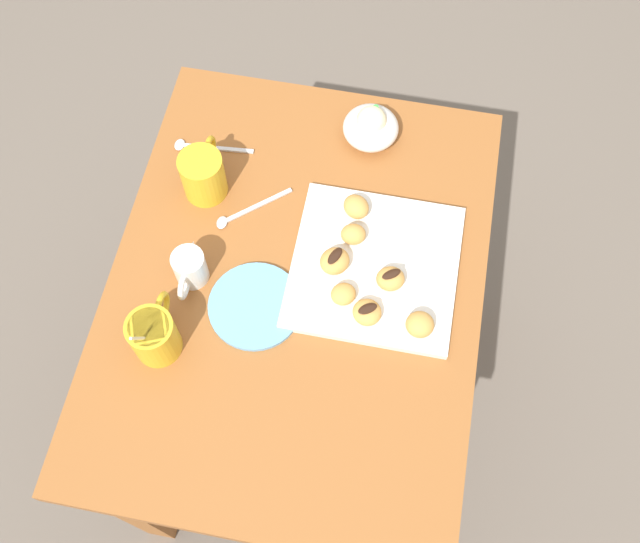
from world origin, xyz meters
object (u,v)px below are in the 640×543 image
object	(u,v)px
beignet_1	(420,324)
beignet_3	(356,207)
coffee_mug_mustard_right	(203,173)
cream_pitcher_white	(190,267)
beignet_4	(390,279)
beignet_6	(343,294)
pastry_plate_square	(375,267)
beignet_2	(353,234)
saucer_sky_left	(255,306)
beignet_0	(367,312)
beignet_5	(335,261)
dining_table	(298,316)
coffee_mug_mustard_left	(154,334)
ice_cream_bowl	(371,126)

from	to	relation	value
beignet_1	beignet_3	size ratio (longest dim) A/B	0.97
coffee_mug_mustard_right	cream_pitcher_white	world-z (taller)	coffee_mug_mustard_right
beignet_1	beignet_4	size ratio (longest dim) A/B	0.97
cream_pitcher_white	beignet_6	bearing A→B (deg)	-89.13
pastry_plate_square	beignet_2	world-z (taller)	beignet_2
beignet_4	beignet_1	bearing A→B (deg)	-140.82
saucer_sky_left	beignet_0	distance (m)	0.20
beignet_5	cream_pitcher_white	bearing A→B (deg)	104.13
dining_table	beignet_6	distance (m)	0.21
cream_pitcher_white	beignet_3	size ratio (longest dim) A/B	2.01
coffee_mug_mustard_left	cream_pitcher_white	world-z (taller)	coffee_mug_mustard_left
beignet_3	beignet_5	world-z (taller)	beignet_5
pastry_plate_square	cream_pitcher_white	xyz separation A→B (m)	(-0.08, 0.33, 0.03)
ice_cream_bowl	beignet_6	distance (m)	0.37
beignet_2	ice_cream_bowl	bearing A→B (deg)	1.52
ice_cream_bowl	beignet_5	xyz separation A→B (m)	(-0.31, 0.02, -0.00)
beignet_4	saucer_sky_left	bearing A→B (deg)	110.35
beignet_2	beignet_5	world-z (taller)	beignet_5
saucer_sky_left	beignet_5	xyz separation A→B (m)	(0.10, -0.13, 0.03)
pastry_plate_square	coffee_mug_mustard_left	xyz separation A→B (m)	(-0.22, 0.35, 0.04)
ice_cream_bowl	saucer_sky_left	distance (m)	0.43
pastry_plate_square	beignet_2	distance (m)	0.07
pastry_plate_square	beignet_4	world-z (taller)	beignet_4
coffee_mug_mustard_left	coffee_mug_mustard_right	xyz separation A→B (m)	(0.33, -0.00, 0.00)
beignet_1	beignet_6	world-z (taller)	beignet_1
coffee_mug_mustard_left	saucer_sky_left	xyz separation A→B (m)	(0.10, -0.15, -0.05)
ice_cream_bowl	coffee_mug_mustard_left	bearing A→B (deg)	150.06
coffee_mug_mustard_right	saucer_sky_left	distance (m)	0.28
cream_pitcher_white	ice_cream_bowl	xyz separation A→B (m)	(0.37, -0.27, -0.00)
beignet_0	beignet_5	bearing A→B (deg)	40.45
beignet_1	beignet_2	size ratio (longest dim) A/B	1.08
pastry_plate_square	beignet_1	bearing A→B (deg)	-138.66
coffee_mug_mustard_left	beignet_2	distance (m)	0.40
coffee_mug_mustard_right	beignet_5	size ratio (longest dim) A/B	2.25
saucer_sky_left	beignet_0	size ratio (longest dim) A/B	3.29
ice_cream_bowl	saucer_sky_left	world-z (taller)	ice_cream_bowl
coffee_mug_mustard_left	saucer_sky_left	world-z (taller)	coffee_mug_mustard_left
coffee_mug_mustard_right	ice_cream_bowl	world-z (taller)	coffee_mug_mustard_right
pastry_plate_square	saucer_sky_left	xyz separation A→B (m)	(-0.12, 0.20, -0.00)
pastry_plate_square	beignet_5	bearing A→B (deg)	101.91
saucer_sky_left	beignet_2	size ratio (longest dim) A/B	3.64
saucer_sky_left	beignet_6	distance (m)	0.16
cream_pitcher_white	beignet_5	bearing A→B (deg)	-75.87
dining_table	cream_pitcher_white	world-z (taller)	cream_pitcher_white
beignet_1	beignet_4	distance (m)	0.10
beignet_6	beignet_5	bearing A→B (deg)	23.97
beignet_0	beignet_1	size ratio (longest dim) A/B	1.03
cream_pitcher_white	beignet_2	world-z (taller)	cream_pitcher_white
cream_pitcher_white	beignet_5	world-z (taller)	cream_pitcher_white
beignet_3	beignet_2	bearing A→B (deg)	-175.68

